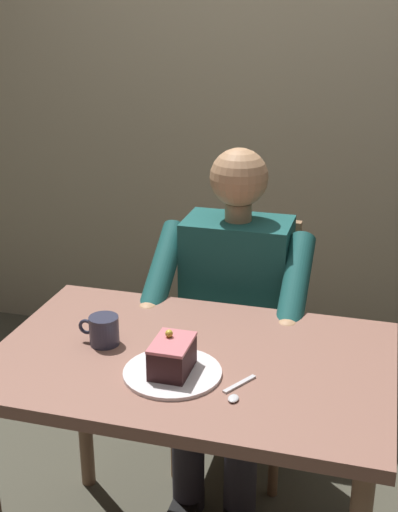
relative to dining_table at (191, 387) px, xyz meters
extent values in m
cube|color=#B5A88A|center=(0.00, -1.53, 0.84)|extent=(6.40, 0.12, 3.00)
cube|color=#8A5D4E|center=(0.00, 0.00, 0.08)|extent=(1.07, 0.70, 0.04)
cylinder|color=#866149|center=(-0.48, -0.29, -0.29)|extent=(0.05, 0.05, 0.74)
cylinder|color=#866149|center=(0.48, -0.29, -0.29)|extent=(0.05, 0.05, 0.74)
cube|color=#926B4B|center=(0.00, -0.59, -0.22)|extent=(0.42, 0.42, 0.04)
cube|color=#926B4B|center=(0.00, -0.78, 0.02)|extent=(0.38, 0.04, 0.45)
cylinder|color=#926B4B|center=(-0.18, -0.41, -0.44)|extent=(0.04, 0.04, 0.43)
cylinder|color=#926B4B|center=(0.18, -0.41, -0.44)|extent=(0.04, 0.04, 0.43)
cylinder|color=#926B4B|center=(-0.18, -0.77, -0.44)|extent=(0.04, 0.04, 0.43)
cylinder|color=#926B4B|center=(0.18, -0.77, -0.44)|extent=(0.04, 0.04, 0.43)
cube|color=#1A5250|center=(0.00, -0.57, 0.05)|extent=(0.36, 0.22, 0.51)
sphere|color=tan|center=(0.00, -0.57, 0.45)|extent=(0.19, 0.19, 0.19)
cylinder|color=tan|center=(0.00, -0.57, 0.33)|extent=(0.09, 0.09, 0.06)
cylinder|color=#1A5250|center=(-0.22, -0.43, 0.16)|extent=(0.08, 0.33, 0.26)
sphere|color=tan|center=(-0.22, -0.27, 0.06)|extent=(0.09, 0.09, 0.09)
cylinder|color=#1A5250|center=(0.22, -0.43, 0.16)|extent=(0.08, 0.33, 0.26)
sphere|color=tan|center=(0.22, -0.27, 0.06)|extent=(0.09, 0.09, 0.09)
cylinder|color=#35313D|center=(-0.09, -0.45, -0.22)|extent=(0.13, 0.38, 0.14)
cylinder|color=#35313D|center=(0.09, -0.45, -0.22)|extent=(0.13, 0.38, 0.14)
cylinder|color=#35313D|center=(-0.09, -0.27, -0.45)|extent=(0.11, 0.11, 0.41)
cylinder|color=#35313D|center=(0.09, -0.27, -0.45)|extent=(0.11, 0.11, 0.41)
cube|color=black|center=(0.09, -0.21, -0.63)|extent=(0.09, 0.22, 0.05)
cylinder|color=white|center=(0.02, 0.11, 0.10)|extent=(0.25, 0.25, 0.01)
cube|color=#32181A|center=(0.02, 0.11, 0.15)|extent=(0.09, 0.13, 0.08)
cube|color=#D36F77|center=(0.02, 0.11, 0.19)|extent=(0.09, 0.14, 0.01)
sphere|color=gold|center=(0.03, 0.09, 0.20)|extent=(0.02, 0.02, 0.02)
cylinder|color=#2F3144|center=(0.25, 0.00, 0.14)|extent=(0.08, 0.08, 0.08)
torus|color=#2F3144|center=(0.30, 0.00, 0.14)|extent=(0.05, 0.01, 0.05)
cylinder|color=black|center=(0.25, 0.00, 0.17)|extent=(0.07, 0.07, 0.01)
cube|color=silver|center=(-0.16, 0.11, 0.10)|extent=(0.07, 0.10, 0.01)
ellipsoid|color=silver|center=(-0.16, 0.18, 0.10)|extent=(0.03, 0.04, 0.01)
camera|label=1|loc=(-0.45, 1.54, 1.00)|focal=47.35mm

